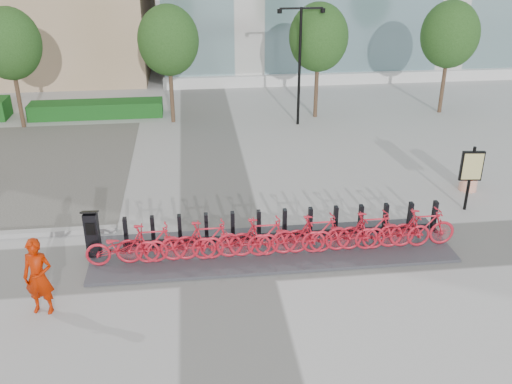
{
  "coord_description": "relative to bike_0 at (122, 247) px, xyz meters",
  "views": [
    {
      "loc": [
        -0.71,
        -12.88,
        7.91
      ],
      "look_at": [
        1.0,
        1.5,
        1.2
      ],
      "focal_mm": 40.0,
      "sensor_mm": 36.0,
      "label": 1
    }
  ],
  "objects": [
    {
      "name": "bike_4",
      "position": [
        2.88,
        0.0,
        0.0
      ],
      "size": [
        1.87,
        0.65,
        0.98
      ],
      "primitive_type": "imported",
      "rotation": [
        0.0,
        0.0,
        1.57
      ],
      "color": "red",
      "rests_on": "dock_pad"
    },
    {
      "name": "dock_pad",
      "position": [
        3.9,
        0.35,
        -0.53
      ],
      "size": [
        9.6,
        2.4,
        0.08
      ],
      "primitive_type": "cube",
      "color": "#3E3E46",
      "rests_on": "ground"
    },
    {
      "name": "worker_red",
      "position": [
        -1.64,
        -1.71,
        0.35
      ],
      "size": [
        0.74,
        0.56,
        1.84
      ],
      "primitive_type": "imported",
      "rotation": [
        0.0,
        0.0,
        -0.18
      ],
      "color": "#A71C00",
      "rests_on": "ground"
    },
    {
      "name": "construction_barrel",
      "position": [
        10.92,
        3.46,
        -0.02
      ],
      "size": [
        0.76,
        0.76,
        1.1
      ],
      "primitive_type": "cylinder",
      "rotation": [
        0.0,
        0.0,
        0.43
      ],
      "color": "#E24A17",
      "rests_on": "ground"
    },
    {
      "name": "bike_11",
      "position": [
        7.92,
        0.0,
        0.05
      ],
      "size": [
        1.81,
        0.51,
        1.09
      ],
      "primitive_type": "imported",
      "rotation": [
        0.0,
        0.0,
        1.57
      ],
      "color": "red",
      "rests_on": "dock_pad"
    },
    {
      "name": "tree_2",
      "position": [
        7.6,
        12.05,
        3.02
      ],
      "size": [
        2.6,
        2.6,
        5.1
      ],
      "color": "#4D3C27",
      "rests_on": "ground"
    },
    {
      "name": "bike_10",
      "position": [
        7.2,
        0.0,
        0.0
      ],
      "size": [
        1.87,
        0.65,
        0.98
      ],
      "primitive_type": "imported",
      "rotation": [
        0.0,
        0.0,
        1.57
      ],
      "color": "red",
      "rests_on": "dock_pad"
    },
    {
      "name": "bike_3",
      "position": [
        2.16,
        0.0,
        0.05
      ],
      "size": [
        1.81,
        0.51,
        1.09
      ],
      "primitive_type": "imported",
      "rotation": [
        0.0,
        0.0,
        1.57
      ],
      "color": "red",
      "rests_on": "dock_pad"
    },
    {
      "name": "bike_8",
      "position": [
        5.76,
        0.0,
        0.0
      ],
      "size": [
        1.87,
        0.65,
        0.98
      ],
      "primitive_type": "imported",
      "rotation": [
        0.0,
        0.0,
        1.57
      ],
      "color": "red",
      "rests_on": "dock_pad"
    },
    {
      "name": "bike_7",
      "position": [
        5.04,
        0.0,
        0.05
      ],
      "size": [
        1.81,
        0.51,
        1.09
      ],
      "primitive_type": "imported",
      "rotation": [
        0.0,
        0.0,
        1.57
      ],
      "color": "red",
      "rests_on": "dock_pad"
    },
    {
      "name": "dock_rail_posts",
      "position": [
        4.32,
        0.82,
        -0.07
      ],
      "size": [
        8.74,
        0.5,
        0.85
      ],
      "primitive_type": null,
      "color": "black",
      "rests_on": "dock_pad"
    },
    {
      "name": "tree_3",
      "position": [
        13.6,
        12.05,
        3.02
      ],
      "size": [
        2.6,
        2.6,
        5.1
      ],
      "color": "#4D3C27",
      "rests_on": "ground"
    },
    {
      "name": "bike_5",
      "position": [
        3.6,
        0.0,
        0.05
      ],
      "size": [
        1.81,
        0.51,
        1.09
      ],
      "primitive_type": "imported",
      "rotation": [
        0.0,
        0.0,
        1.57
      ],
      "color": "red",
      "rests_on": "dock_pad"
    },
    {
      "name": "streetlamp",
      "position": [
        6.6,
        11.05,
        2.56
      ],
      "size": [
        2.0,
        0.2,
        5.0
      ],
      "color": "black",
      "rests_on": "ground"
    },
    {
      "name": "bike_2",
      "position": [
        1.44,
        0.0,
        0.0
      ],
      "size": [
        1.87,
        0.65,
        0.98
      ],
      "primitive_type": "imported",
      "rotation": [
        0.0,
        0.0,
        1.57
      ],
      "color": "red",
      "rests_on": "dock_pad"
    },
    {
      "name": "bike_9",
      "position": [
        6.48,
        0.0,
        0.05
      ],
      "size": [
        1.81,
        0.51,
        1.09
      ],
      "primitive_type": "imported",
      "rotation": [
        0.0,
        0.0,
        1.57
      ],
      "color": "red",
      "rests_on": "dock_pad"
    },
    {
      "name": "hedge_b",
      "position": [
        -2.4,
        13.25,
        -0.22
      ],
      "size": [
        6.0,
        1.2,
        0.7
      ],
      "primitive_type": "cube",
      "color": "#195E1D",
      "rests_on": "ground"
    },
    {
      "name": "bike_6",
      "position": [
        4.32,
        0.0,
        0.0
      ],
      "size": [
        1.87,
        0.65,
        0.98
      ],
      "primitive_type": "imported",
      "rotation": [
        0.0,
        0.0,
        1.57
      ],
      "color": "red",
      "rests_on": "dock_pad"
    },
    {
      "name": "map_sign",
      "position": [
        10.18,
        2.09,
        0.79
      ],
      "size": [
        0.68,
        0.18,
        2.06
      ],
      "rotation": [
        0.0,
        0.0,
        -0.11
      ],
      "color": "black",
      "rests_on": "ground"
    },
    {
      "name": "bike_0",
      "position": [
        0.0,
        0.0,
        0.0
      ],
      "size": [
        1.87,
        0.65,
        0.98
      ],
      "primitive_type": "imported",
      "rotation": [
        0.0,
        0.0,
        1.57
      ],
      "color": "red",
      "rests_on": "dock_pad"
    },
    {
      "name": "tree_0",
      "position": [
        -5.4,
        12.05,
        3.02
      ],
      "size": [
        2.6,
        2.6,
        5.1
      ],
      "color": "#4D3C27",
      "rests_on": "ground"
    },
    {
      "name": "bike_1",
      "position": [
        0.72,
        0.0,
        0.05
      ],
      "size": [
        1.81,
        0.51,
        1.09
      ],
      "primitive_type": "imported",
      "rotation": [
        0.0,
        0.0,
        1.57
      ],
      "color": "red",
      "rests_on": "dock_pad"
    },
    {
      "name": "ground",
      "position": [
        2.6,
        0.05,
        -0.57
      ],
      "size": [
        120.0,
        120.0,
        0.0
      ],
      "primitive_type": "plane",
      "color": "#B7B7B7"
    },
    {
      "name": "tree_1",
      "position": [
        1.1,
        12.05,
        3.02
      ],
      "size": [
        2.6,
        2.6,
        5.1
      ],
      "color": "#4D3C27",
      "rests_on": "ground"
    },
    {
      "name": "kiosk",
      "position": [
        -0.8,
        0.53,
        0.15
      ],
      "size": [
        0.43,
        0.36,
        1.34
      ],
      "rotation": [
        0.0,
        0.0,
        -0.05
      ],
      "color": "black",
      "rests_on": "dock_pad"
    }
  ]
}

